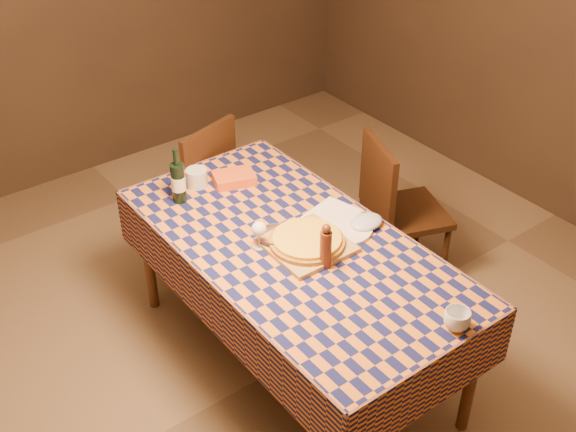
{
  "coord_description": "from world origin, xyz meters",
  "views": [
    {
      "loc": [
        -1.65,
        -2.14,
        2.8
      ],
      "look_at": [
        0.0,
        0.05,
        0.9
      ],
      "focal_mm": 45.0,
      "sensor_mm": 36.0,
      "label": 1
    }
  ],
  "objects_px": {
    "wine_bottle": "(178,182)",
    "white_plate": "(342,228)",
    "chair_right": "(394,205)",
    "bowl": "(275,238)",
    "cutting_board": "(307,245)",
    "pizza": "(307,240)",
    "chair_far": "(197,184)",
    "dining_table": "(294,256)"
  },
  "relations": [
    {
      "from": "chair_far",
      "to": "chair_right",
      "type": "height_order",
      "value": "same"
    },
    {
      "from": "cutting_board",
      "to": "chair_far",
      "type": "relative_size",
      "value": 0.39
    },
    {
      "from": "chair_right",
      "to": "chair_far",
      "type": "bearing_deg",
      "value": 131.77
    },
    {
      "from": "bowl",
      "to": "chair_far",
      "type": "distance_m",
      "value": 1.06
    },
    {
      "from": "pizza",
      "to": "bowl",
      "type": "bearing_deg",
      "value": 128.79
    },
    {
      "from": "chair_right",
      "to": "dining_table",
      "type": "bearing_deg",
      "value": -166.62
    },
    {
      "from": "cutting_board",
      "to": "white_plate",
      "type": "height_order",
      "value": "cutting_board"
    },
    {
      "from": "dining_table",
      "to": "bowl",
      "type": "height_order",
      "value": "bowl"
    },
    {
      "from": "dining_table",
      "to": "chair_right",
      "type": "xyz_separation_m",
      "value": [
        0.88,
        0.21,
        -0.17
      ]
    },
    {
      "from": "dining_table",
      "to": "cutting_board",
      "type": "distance_m",
      "value": 0.11
    },
    {
      "from": "white_plate",
      "to": "cutting_board",
      "type": "bearing_deg",
      "value": -177.66
    },
    {
      "from": "pizza",
      "to": "wine_bottle",
      "type": "relative_size",
      "value": 1.37
    },
    {
      "from": "chair_far",
      "to": "pizza",
      "type": "bearing_deg",
      "value": -93.46
    },
    {
      "from": "bowl",
      "to": "dining_table",
      "type": "bearing_deg",
      "value": -44.48
    },
    {
      "from": "white_plate",
      "to": "wine_bottle",
      "type": "bearing_deg",
      "value": 125.83
    },
    {
      "from": "cutting_board",
      "to": "white_plate",
      "type": "xyz_separation_m",
      "value": [
        0.22,
        0.01,
        -0.0
      ]
    },
    {
      "from": "wine_bottle",
      "to": "chair_right",
      "type": "bearing_deg",
      "value": -21.22
    },
    {
      "from": "dining_table",
      "to": "wine_bottle",
      "type": "distance_m",
      "value": 0.71
    },
    {
      "from": "white_plate",
      "to": "chair_right",
      "type": "height_order",
      "value": "chair_right"
    },
    {
      "from": "cutting_board",
      "to": "bowl",
      "type": "relative_size",
      "value": 2.2
    },
    {
      "from": "white_plate",
      "to": "chair_right",
      "type": "bearing_deg",
      "value": 22.28
    },
    {
      "from": "pizza",
      "to": "white_plate",
      "type": "distance_m",
      "value": 0.23
    },
    {
      "from": "wine_bottle",
      "to": "chair_right",
      "type": "distance_m",
      "value": 1.25
    },
    {
      "from": "bowl",
      "to": "chair_right",
      "type": "xyz_separation_m",
      "value": [
        0.94,
        0.14,
        -0.27
      ]
    },
    {
      "from": "chair_right",
      "to": "bowl",
      "type": "bearing_deg",
      "value": -171.28
    },
    {
      "from": "bowl",
      "to": "chair_far",
      "type": "relative_size",
      "value": 0.18
    },
    {
      "from": "cutting_board",
      "to": "wine_bottle",
      "type": "bearing_deg",
      "value": 111.41
    },
    {
      "from": "pizza",
      "to": "white_plate",
      "type": "relative_size",
      "value": 1.39
    },
    {
      "from": "dining_table",
      "to": "white_plate",
      "type": "bearing_deg",
      "value": -10.29
    },
    {
      "from": "wine_bottle",
      "to": "white_plate",
      "type": "bearing_deg",
      "value": -54.17
    },
    {
      "from": "wine_bottle",
      "to": "white_plate",
      "type": "distance_m",
      "value": 0.86
    },
    {
      "from": "dining_table",
      "to": "chair_far",
      "type": "bearing_deg",
      "value": 84.73
    },
    {
      "from": "bowl",
      "to": "white_plate",
      "type": "bearing_deg",
      "value": -19.02
    },
    {
      "from": "white_plate",
      "to": "chair_far",
      "type": "height_order",
      "value": "chair_far"
    },
    {
      "from": "cutting_board",
      "to": "pizza",
      "type": "relative_size",
      "value": 0.87
    },
    {
      "from": "bowl",
      "to": "wine_bottle",
      "type": "distance_m",
      "value": 0.61
    },
    {
      "from": "pizza",
      "to": "chair_far",
      "type": "bearing_deg",
      "value": 86.54
    },
    {
      "from": "bowl",
      "to": "chair_right",
      "type": "relative_size",
      "value": 0.18
    },
    {
      "from": "dining_table",
      "to": "chair_right",
      "type": "bearing_deg",
      "value": 13.38
    },
    {
      "from": "dining_table",
      "to": "white_plate",
      "type": "distance_m",
      "value": 0.27
    },
    {
      "from": "wine_bottle",
      "to": "chair_far",
      "type": "relative_size",
      "value": 0.32
    },
    {
      "from": "bowl",
      "to": "chair_far",
      "type": "height_order",
      "value": "chair_far"
    }
  ]
}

